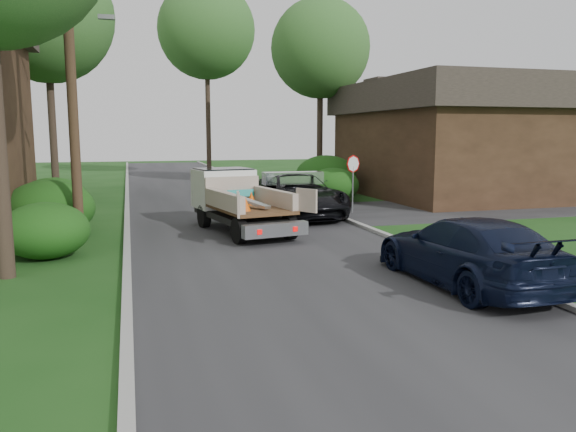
{
  "coord_description": "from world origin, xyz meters",
  "views": [
    {
      "loc": [
        -3.96,
        -13.16,
        3.34
      ],
      "look_at": [
        0.05,
        0.96,
        1.2
      ],
      "focal_mm": 35.0,
      "sensor_mm": 36.0,
      "label": 1
    }
  ],
  "objects_px": {
    "stop_sign": "(353,172)",
    "house_right": "(452,138)",
    "tree_right_far": "(320,49)",
    "black_pickup": "(296,195)",
    "tree_center_far": "(206,30)",
    "flatbed_truck": "(234,197)",
    "tree_left_far": "(46,16)",
    "utility_pole": "(71,72)",
    "navy_suv": "(467,251)"
  },
  "relations": [
    {
      "from": "stop_sign",
      "to": "house_right",
      "type": "xyz_separation_m",
      "value": [
        7.8,
        5.0,
        1.38
      ]
    },
    {
      "from": "tree_right_far",
      "to": "black_pickup",
      "type": "xyz_separation_m",
      "value": [
        -4.89,
        -11.2,
        -7.6
      ]
    },
    {
      "from": "house_right",
      "to": "tree_center_far",
      "type": "relative_size",
      "value": 0.89
    },
    {
      "from": "house_right",
      "to": "flatbed_truck",
      "type": "relative_size",
      "value": 2.2
    },
    {
      "from": "stop_sign",
      "to": "tree_left_far",
      "type": "distance_m",
      "value": 16.65
    },
    {
      "from": "tree_left_far",
      "to": "black_pickup",
      "type": "bearing_deg",
      "value": -39.04
    },
    {
      "from": "flatbed_truck",
      "to": "black_pickup",
      "type": "height_order",
      "value": "flatbed_truck"
    },
    {
      "from": "tree_left_far",
      "to": "flatbed_truck",
      "type": "xyz_separation_m",
      "value": [
        7.07,
        -10.67,
        -7.83
      ]
    },
    {
      "from": "stop_sign",
      "to": "black_pickup",
      "type": "relative_size",
      "value": 0.39
    },
    {
      "from": "house_right",
      "to": "tree_center_far",
      "type": "bearing_deg",
      "value": 124.51
    },
    {
      "from": "tree_left_far",
      "to": "black_pickup",
      "type": "xyz_separation_m",
      "value": [
        10.11,
        -8.2,
        -8.1
      ]
    },
    {
      "from": "tree_center_far",
      "to": "black_pickup",
      "type": "bearing_deg",
      "value": -88.36
    },
    {
      "from": "utility_pole",
      "to": "black_pickup",
      "type": "relative_size",
      "value": 1.58
    },
    {
      "from": "tree_right_far",
      "to": "black_pickup",
      "type": "bearing_deg",
      "value": -113.6
    },
    {
      "from": "tree_center_far",
      "to": "black_pickup",
      "type": "relative_size",
      "value": 2.31
    },
    {
      "from": "stop_sign",
      "to": "tree_left_far",
      "type": "relative_size",
      "value": 0.2
    },
    {
      "from": "tree_center_far",
      "to": "flatbed_truck",
      "type": "bearing_deg",
      "value": -95.86
    },
    {
      "from": "house_right",
      "to": "tree_center_far",
      "type": "distance_m",
      "value": 20.93
    },
    {
      "from": "tree_right_far",
      "to": "flatbed_truck",
      "type": "height_order",
      "value": "tree_right_far"
    },
    {
      "from": "stop_sign",
      "to": "utility_pole",
      "type": "xyz_separation_m",
      "value": [
        -10.68,
        -4.02,
        3.4
      ]
    },
    {
      "from": "house_right",
      "to": "navy_suv",
      "type": "bearing_deg",
      "value": -120.71
    },
    {
      "from": "tree_right_far",
      "to": "black_pickup",
      "type": "relative_size",
      "value": 1.82
    },
    {
      "from": "utility_pole",
      "to": "tree_center_far",
      "type": "bearing_deg",
      "value": 73.35
    },
    {
      "from": "tree_left_far",
      "to": "tree_right_far",
      "type": "relative_size",
      "value": 1.06
    },
    {
      "from": "stop_sign",
      "to": "tree_left_far",
      "type": "height_order",
      "value": "tree_left_far"
    },
    {
      "from": "tree_right_far",
      "to": "navy_suv",
      "type": "height_order",
      "value": "tree_right_far"
    },
    {
      "from": "tree_right_far",
      "to": "black_pickup",
      "type": "height_order",
      "value": "tree_right_far"
    },
    {
      "from": "utility_pole",
      "to": "black_pickup",
      "type": "xyz_separation_m",
      "value": [
        8.09,
        3.82,
        -4.29
      ]
    },
    {
      "from": "stop_sign",
      "to": "black_pickup",
      "type": "distance_m",
      "value": 2.75
    },
    {
      "from": "tree_left_far",
      "to": "tree_right_far",
      "type": "height_order",
      "value": "tree_left_far"
    },
    {
      "from": "stop_sign",
      "to": "navy_suv",
      "type": "xyz_separation_m",
      "value": [
        -2.0,
        -11.5,
        -1.01
      ]
    },
    {
      "from": "tree_left_far",
      "to": "tree_right_far",
      "type": "bearing_deg",
      "value": 11.31
    },
    {
      "from": "navy_suv",
      "to": "tree_left_far",
      "type": "bearing_deg",
      "value": -62.33
    },
    {
      "from": "stop_sign",
      "to": "flatbed_truck",
      "type": "distance_m",
      "value": 6.26
    },
    {
      "from": "flatbed_truck",
      "to": "navy_suv",
      "type": "xyz_separation_m",
      "value": [
        3.63,
        -8.83,
        -0.38
      ]
    },
    {
      "from": "house_right",
      "to": "navy_suv",
      "type": "xyz_separation_m",
      "value": [
        -9.8,
        -16.5,
        -2.39
      ]
    },
    {
      "from": "utility_pole",
      "to": "tree_center_far",
      "type": "height_order",
      "value": "tree_center_far"
    },
    {
      "from": "stop_sign",
      "to": "flatbed_truck",
      "type": "bearing_deg",
      "value": -154.6
    },
    {
      "from": "house_right",
      "to": "navy_suv",
      "type": "height_order",
      "value": "house_right"
    },
    {
      "from": "utility_pole",
      "to": "house_right",
      "type": "relative_size",
      "value": 0.77
    },
    {
      "from": "house_right",
      "to": "tree_right_far",
      "type": "height_order",
      "value": "tree_right_far"
    },
    {
      "from": "stop_sign",
      "to": "black_pickup",
      "type": "height_order",
      "value": "stop_sign"
    },
    {
      "from": "tree_left_far",
      "to": "black_pickup",
      "type": "distance_m",
      "value": 15.33
    },
    {
      "from": "flatbed_truck",
      "to": "navy_suv",
      "type": "relative_size",
      "value": 1.11
    },
    {
      "from": "flatbed_truck",
      "to": "black_pickup",
      "type": "distance_m",
      "value": 3.93
    },
    {
      "from": "utility_pole",
      "to": "flatbed_truck",
      "type": "height_order",
      "value": "utility_pole"
    },
    {
      "from": "utility_pole",
      "to": "flatbed_truck",
      "type": "relative_size",
      "value": 1.7
    },
    {
      "from": "tree_center_far",
      "to": "black_pickup",
      "type": "xyz_separation_m",
      "value": [
        0.61,
        -21.2,
        -10.1
      ]
    },
    {
      "from": "house_right",
      "to": "tree_right_far",
      "type": "xyz_separation_m",
      "value": [
        -5.5,
        6.0,
        5.32
      ]
    },
    {
      "from": "house_right",
      "to": "navy_suv",
      "type": "distance_m",
      "value": 19.34
    }
  ]
}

